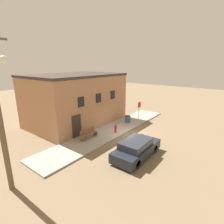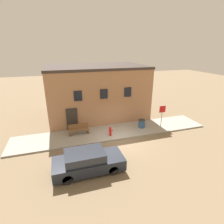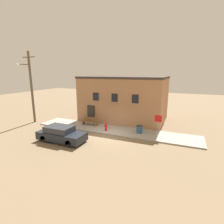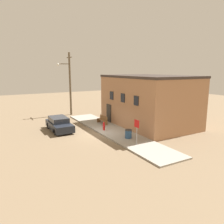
% 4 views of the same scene
% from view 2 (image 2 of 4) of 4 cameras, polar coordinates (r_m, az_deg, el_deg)
% --- Properties ---
extents(ground_plane, '(80.00, 80.00, 0.00)m').
position_cam_2_polar(ground_plane, '(14.78, 2.26, -9.17)').
color(ground_plane, '#7A664C').
extents(sidewalk, '(17.43, 2.98, 0.13)m').
position_cam_2_polar(sidewalk, '(15.99, 0.48, -6.47)').
color(sidewalk, '#9E998E').
rests_on(sidewalk, ground).
extents(brick_building, '(10.18, 6.84, 5.54)m').
position_cam_2_polar(brick_building, '(19.38, -5.22, 6.79)').
color(brick_building, '#A87551').
rests_on(brick_building, ground).
extents(fire_hydrant, '(0.43, 0.20, 0.84)m').
position_cam_2_polar(fire_hydrant, '(15.02, -0.53, -6.29)').
color(fire_hydrant, red).
rests_on(fire_hydrant, sidewalk).
extents(stop_sign, '(0.63, 0.06, 2.09)m').
position_cam_2_polar(stop_sign, '(16.95, 16.06, -0.13)').
color(stop_sign, gray).
rests_on(stop_sign, sidewalk).
extents(bench, '(1.74, 0.44, 0.90)m').
position_cam_2_polar(bench, '(15.59, -10.82, -5.52)').
color(bench, brown).
rests_on(bench, sidewalk).
extents(trash_bin, '(0.63, 0.63, 0.77)m').
position_cam_2_polar(trash_bin, '(16.81, 9.68, -3.70)').
color(trash_bin, '#2D517F').
rests_on(trash_bin, sidewalk).
extents(parked_car, '(4.34, 1.82, 1.38)m').
position_cam_2_polar(parked_car, '(11.28, -7.92, -15.73)').
color(parked_car, black).
rests_on(parked_car, ground).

